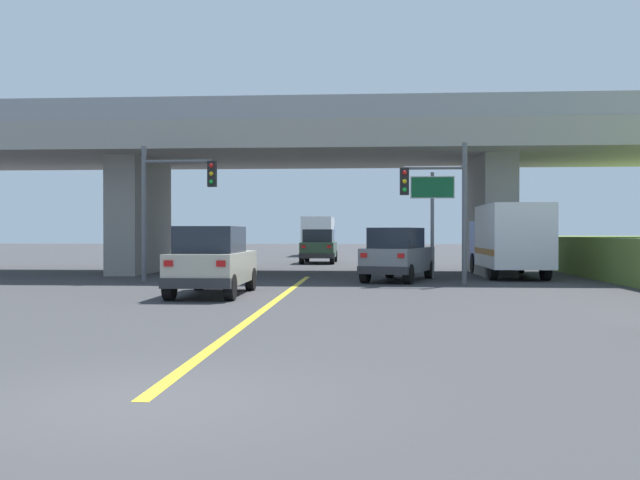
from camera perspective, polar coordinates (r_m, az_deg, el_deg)
The scene contains 11 objects.
ground at distance 31.80m, azimuth -0.62°, elevation -2.71°, with size 160.00×160.00×0.00m, color #353538.
overpass_bridge at distance 31.92m, azimuth -0.62°, elevation 6.60°, with size 33.97×9.12×7.15m.
lane_divider_stripe at distance 18.64m, azimuth -3.81°, elevation -5.06°, with size 0.20×21.72×0.01m, color yellow.
suv_lead at distance 20.96m, azimuth -8.67°, elevation -1.67°, with size 1.93×4.52×2.02m.
suv_crossing at distance 27.08m, azimuth 6.29°, elevation -1.15°, with size 3.10×4.88×2.02m.
box_truck at distance 30.23m, azimuth 15.00°, elevation 0.08°, with size 2.33×6.88×2.96m.
sedan_oncoming at distance 42.44m, azimuth -0.08°, elevation -0.50°, with size 2.02×4.76×2.02m.
traffic_signal_nearside at distance 25.44m, azimuth 9.79°, elevation 3.33°, with size 2.37×0.36×5.02m.
traffic_signal_farside at distance 27.08m, azimuth -12.03°, elevation 3.59°, with size 2.84×0.36×5.08m.
highway_sign at distance 28.70m, azimuth 9.05°, elevation 3.22°, with size 1.76×0.17×4.25m.
semi_truck_distant at distance 56.48m, azimuth -0.09°, elevation 0.38°, with size 2.33×7.31×3.04m.
Camera 1 is at (2.47, -7.52, 1.85)m, focal length 39.71 mm.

